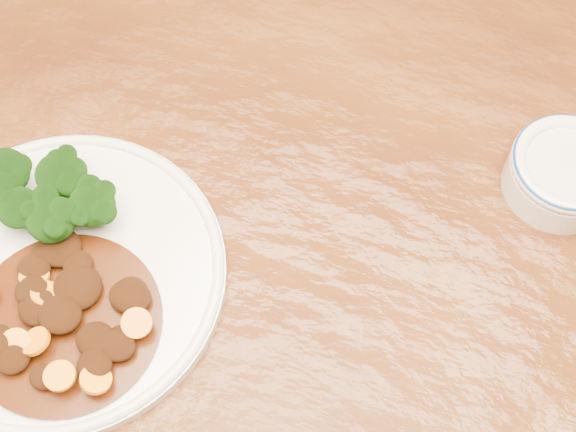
% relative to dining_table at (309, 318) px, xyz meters
% --- Properties ---
extents(dining_table, '(1.53, 0.95, 0.75)m').
position_rel_dining_table_xyz_m(dining_table, '(0.00, 0.00, 0.00)').
color(dining_table, '#603311').
rests_on(dining_table, ground).
extents(dinner_plate, '(0.31, 0.31, 0.02)m').
position_rel_dining_table_xyz_m(dinner_plate, '(-0.22, -0.07, 0.09)').
color(dinner_plate, white).
rests_on(dinner_plate, dining_table).
extents(broccoli_florets, '(0.16, 0.11, 0.05)m').
position_rel_dining_table_xyz_m(broccoli_florets, '(-0.27, -0.02, 0.13)').
color(broccoli_florets, '#69944C').
rests_on(broccoli_florets, dinner_plate).
extents(mince_stew, '(0.18, 0.18, 0.03)m').
position_rel_dining_table_xyz_m(mince_stew, '(-0.19, -0.11, 0.10)').
color(mince_stew, '#411607').
rests_on(mince_stew, dinner_plate).
extents(dip_bowl, '(0.11, 0.11, 0.05)m').
position_rel_dining_table_xyz_m(dip_bowl, '(0.19, 0.19, 0.11)').
color(dip_bowl, silver).
rests_on(dip_bowl, dining_table).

